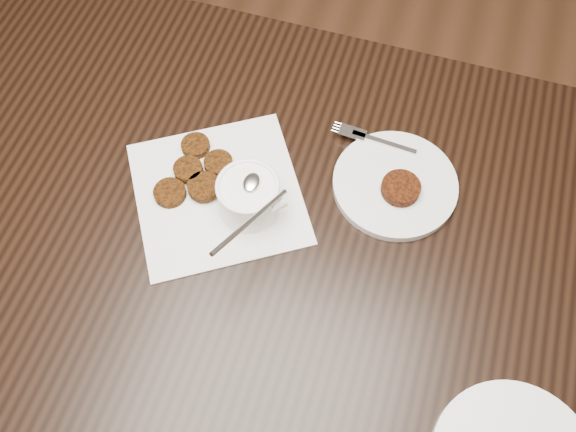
{
  "coord_description": "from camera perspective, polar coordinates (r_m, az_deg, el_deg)",
  "views": [
    {
      "loc": [
        0.21,
        -0.3,
        1.64
      ],
      "look_at": [
        0.07,
        0.13,
        0.8
      ],
      "focal_mm": 38.8,
      "sensor_mm": 36.0,
      "label": 1
    }
  ],
  "objects": [
    {
      "name": "patty_cluster",
      "position": [
        1.04,
        -7.78,
        4.05
      ],
      "size": [
        0.22,
        0.22,
        0.02
      ],
      "primitive_type": null,
      "rotation": [
        0.0,
        0.0,
        0.17
      ],
      "color": "#65310D",
      "rests_on": "napkin"
    },
    {
      "name": "table",
      "position": [
        1.35,
        -3.16,
        -7.58
      ],
      "size": [
        1.35,
        0.87,
        0.75
      ],
      "primitive_type": "cube",
      "color": "black",
      "rests_on": "floor"
    },
    {
      "name": "napkin",
      "position": [
        1.03,
        -6.44,
        2.09
      ],
      "size": [
        0.37,
        0.37,
        0.0
      ],
      "primitive_type": "cube",
      "rotation": [
        0.0,
        0.0,
        0.56
      ],
      "color": "white",
      "rests_on": "table"
    },
    {
      "name": "floor",
      "position": [
        1.68,
        -3.79,
        -16.2
      ],
      "size": [
        4.0,
        4.0,
        0.0
      ],
      "primitive_type": "plane",
      "color": "#57311D",
      "rests_on": "ground"
    },
    {
      "name": "sauce_ramekin",
      "position": [
        0.95,
        -3.74,
        2.83
      ],
      "size": [
        0.15,
        0.15,
        0.14
      ],
      "primitive_type": null,
      "rotation": [
        0.0,
        0.0,
        0.11
      ],
      "color": "white",
      "rests_on": "napkin"
    },
    {
      "name": "plate_with_patty",
      "position": [
        1.04,
        9.84,
        3.1
      ],
      "size": [
        0.22,
        0.22,
        0.03
      ],
      "primitive_type": null,
      "rotation": [
        0.0,
        0.0,
        -0.08
      ],
      "color": "silver",
      "rests_on": "table"
    }
  ]
}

